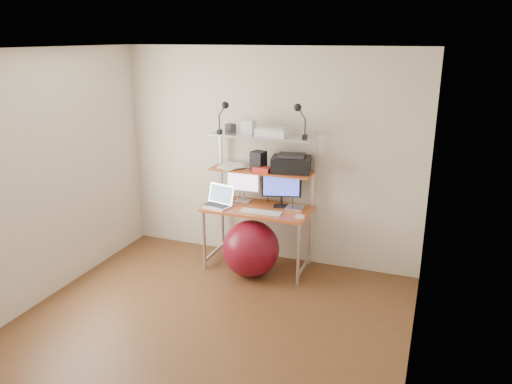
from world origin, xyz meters
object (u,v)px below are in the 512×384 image
monitor_silver (243,181)px  laptop (219,201)px  monitor_black (282,187)px  printer (291,164)px  exercise_ball (251,249)px

monitor_silver → laptop: size_ratio=1.17×
monitor_black → printer: (0.10, 0.02, 0.28)m
monitor_silver → printer: 0.63m
monitor_black → printer: 0.30m
printer → exercise_ball: (-0.34, -0.37, -0.93)m
monitor_black → exercise_ball: 0.77m
laptop → printer: (0.78, 0.24, 0.46)m
laptop → printer: bearing=29.9°
monitor_silver → printer: (0.58, -0.00, 0.26)m
monitor_black → printer: printer is taller
monitor_silver → exercise_ball: bearing=-60.7°
monitor_black → laptop: bearing=-177.1°
monitor_silver → monitor_black: size_ratio=1.01×
monitor_silver → printer: printer is taller
laptop → monitor_silver: bearing=62.5°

